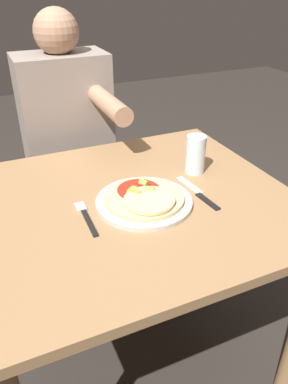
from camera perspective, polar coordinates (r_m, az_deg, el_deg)
The scene contains 8 objects.
ground_plane at distance 1.63m, azimuth -1.59°, elevation -23.94°, with size 8.00×8.00×0.00m, color #2D2823.
dining_table at distance 1.19m, azimuth -2.02°, elevation -6.32°, with size 0.97×0.84×0.75m.
plate at distance 1.09m, azimuth -0.00°, elevation -1.49°, with size 0.28×0.28×0.01m.
pizza at distance 1.08m, azimuth 0.11°, elevation -0.85°, with size 0.23×0.23×0.04m.
fork at distance 1.05m, azimuth -8.88°, elevation -3.62°, with size 0.03×0.18×0.00m.
knife at distance 1.15m, azimuth 8.20°, elevation -0.09°, with size 0.03×0.22×0.00m.
drinking_glass at distance 1.25m, azimuth 7.85°, elevation 5.71°, with size 0.07×0.07×0.13m.
person_diner at distance 1.67m, azimuth -11.39°, elevation 8.20°, with size 0.36×0.52×1.22m.
Camera 1 is at (-0.35, -0.88, 1.33)m, focal length 35.00 mm.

